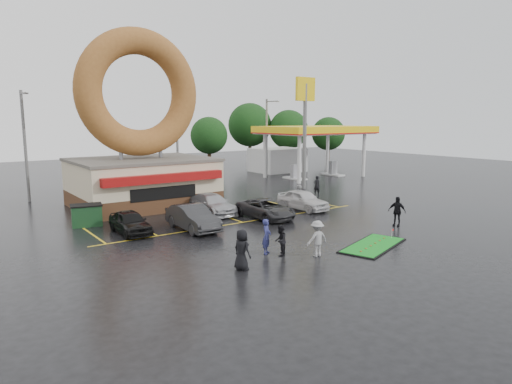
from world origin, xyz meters
TOP-DOWN VIEW (x-y plane):
  - ground at (0.00, 0.00)m, footprint 120.00×120.00m
  - donut_shop at (-3.00, 12.97)m, footprint 10.20×8.70m
  - gas_station at (20.00, 20.94)m, footprint 12.30×13.65m
  - shell_sign at (13.00, 12.00)m, footprint 2.20×0.36m
  - streetlight_left at (-10.00, 19.92)m, footprint 0.40×2.21m
  - streetlight_mid at (4.00, 20.92)m, footprint 0.40×2.21m
  - streetlight_right at (16.00, 21.92)m, footprint 0.40×2.21m
  - tree_far_a at (26.00, 30.00)m, footprint 5.60×5.60m
  - tree_far_b at (32.00, 28.00)m, footprint 4.90×4.90m
  - tree_far_c at (22.00, 34.00)m, footprint 6.30×6.30m
  - tree_far_d at (14.00, 32.00)m, footprint 4.90×4.90m
  - car_black at (-7.07, 4.87)m, footprint 1.67×4.03m
  - car_dgrey at (-3.63, 3.50)m, footprint 1.67×4.67m
  - car_silver at (-0.22, 7.01)m, footprint 2.01×4.86m
  - car_grey at (1.95, 3.50)m, footprint 2.30×4.81m
  - car_white at (6.03, 4.29)m, footprint 2.00×4.47m
  - person_blue at (-2.96, -3.11)m, footprint 0.77×0.74m
  - person_blackjkt at (-2.62, -3.80)m, footprint 0.95×0.92m
  - person_hoodie at (-1.21, -4.95)m, footprint 1.23×0.78m
  - person_bystander at (-5.38, -4.46)m, footprint 0.76×1.01m
  - person_cameraman at (7.37, -3.15)m, footprint 0.82×1.20m
  - person_walker_near at (7.48, 6.37)m, footprint 0.99×1.50m
  - person_walker_far at (11.36, 8.45)m, footprint 0.73×0.59m
  - dumpster at (-8.60, 8.41)m, footprint 2.01×1.55m
  - putting_green at (2.50, -5.37)m, footprint 5.12×3.40m

SIDE VIEW (x-z plane):
  - ground at x=0.00m, z-range 0.00..0.00m
  - putting_green at x=2.50m, z-range -0.26..0.33m
  - dumpster at x=-8.60m, z-range 0.00..1.30m
  - car_grey at x=1.95m, z-range 0.00..1.32m
  - car_black at x=-7.07m, z-range 0.00..1.37m
  - car_silver at x=-0.22m, z-range 0.00..1.41m
  - car_white at x=6.03m, z-range 0.00..1.49m
  - car_dgrey at x=-3.63m, z-range 0.00..1.54m
  - person_blackjkt at x=-2.62m, z-range 0.00..1.54m
  - person_walker_near at x=7.48m, z-range 0.00..1.55m
  - person_walker_far at x=11.36m, z-range 0.00..1.74m
  - person_blue at x=-2.96m, z-range 0.00..1.78m
  - person_hoodie at x=-1.21m, z-range 0.00..1.81m
  - person_bystander at x=-5.38m, z-range 0.00..1.86m
  - person_cameraman at x=7.37m, z-range 0.00..1.90m
  - gas_station at x=20.00m, z-range 0.75..6.65m
  - donut_shop at x=-3.00m, z-range -2.29..11.21m
  - tree_far_b at x=32.00m, z-range 1.03..8.03m
  - tree_far_d at x=14.00m, z-range 1.03..8.03m
  - streetlight_left at x=-10.00m, z-range 0.28..9.28m
  - streetlight_mid at x=4.00m, z-range 0.28..9.28m
  - streetlight_right at x=16.00m, z-range 0.28..9.28m
  - tree_far_a at x=26.00m, z-range 1.18..9.18m
  - tree_far_c at x=22.00m, z-range 1.34..10.34m
  - shell_sign at x=13.00m, z-range 2.08..12.68m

